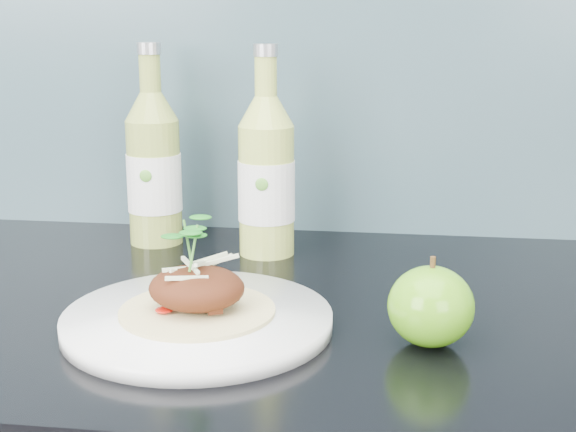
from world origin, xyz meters
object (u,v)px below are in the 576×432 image
dinner_plate (198,320)px  cider_bottle_right (266,177)px  green_apple (431,306)px  cider_bottle_left (154,169)px

dinner_plate → cider_bottle_right: bearing=84.3°
dinner_plate → green_apple: 0.22m
green_apple → dinner_plate: bearing=177.5°
cider_bottle_left → cider_bottle_right: bearing=11.1°
dinner_plate → green_apple: (0.22, -0.01, 0.03)m
dinner_plate → cider_bottle_right: size_ratio=1.08×
green_apple → cider_bottle_left: 0.46m
cider_bottle_right → green_apple: bearing=-41.3°
green_apple → cider_bottle_right: bearing=126.2°
dinner_plate → cider_bottle_left: (-0.13, 0.29, 0.09)m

